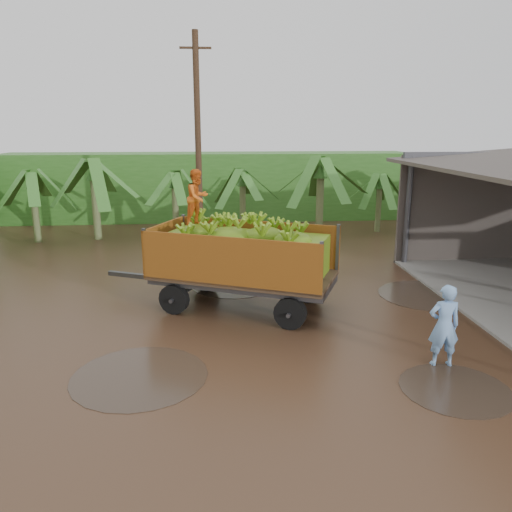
% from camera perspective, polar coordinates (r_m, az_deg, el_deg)
% --- Properties ---
extents(ground, '(100.00, 100.00, 0.00)m').
position_cam_1_polar(ground, '(12.89, 3.33, -8.16)').
color(ground, black).
rests_on(ground, ground).
extents(hedge_north, '(22.00, 3.00, 3.60)m').
position_cam_1_polar(hedge_north, '(27.95, -5.38, 7.97)').
color(hedge_north, '#2D661E').
rests_on(hedge_north, ground).
extents(banana_trailer, '(6.81, 4.19, 3.85)m').
position_cam_1_polar(banana_trailer, '(13.78, -1.55, -0.07)').
color(banana_trailer, '#B6691A').
rests_on(banana_trailer, ground).
extents(man_blue, '(0.69, 0.48, 1.81)m').
position_cam_1_polar(man_blue, '(11.33, 20.69, -7.46)').
color(man_blue, '#7CA9E2').
rests_on(man_blue, ground).
extents(utility_pole, '(1.20, 0.24, 8.48)m').
position_cam_1_polar(utility_pole, '(20.17, -6.63, 12.53)').
color(utility_pole, '#47301E').
rests_on(utility_pole, ground).
extents(banana_plants, '(24.28, 20.40, 4.19)m').
position_cam_1_polar(banana_plants, '(17.99, -18.65, 3.72)').
color(banana_plants, '#2D661E').
rests_on(banana_plants, ground).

